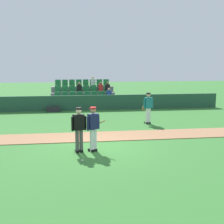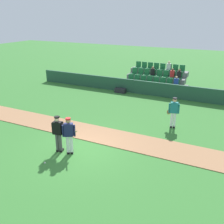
% 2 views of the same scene
% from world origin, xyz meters
% --- Properties ---
extents(ground_plane, '(80.00, 80.00, 0.00)m').
position_xyz_m(ground_plane, '(0.00, 0.00, 0.00)').
color(ground_plane, '#33702D').
extents(infield_dirt_path, '(28.00, 1.86, 0.03)m').
position_xyz_m(infield_dirt_path, '(0.00, 1.77, 0.01)').
color(infield_dirt_path, '#9E704C').
rests_on(infield_dirt_path, ground).
extents(dugout_fence, '(20.00, 0.16, 1.08)m').
position_xyz_m(dugout_fence, '(0.00, 9.78, 0.54)').
color(dugout_fence, '#234C38').
rests_on(dugout_fence, ground).
extents(stadium_bleachers, '(5.00, 2.95, 2.30)m').
position_xyz_m(stadium_bleachers, '(0.02, 11.66, 0.62)').
color(stadium_bleachers, slate).
rests_on(stadium_bleachers, ground).
extents(batter_navy_jersey, '(0.74, 0.70, 1.76)m').
position_xyz_m(batter_navy_jersey, '(-0.17, -0.57, 0.97)').
color(batter_navy_jersey, white).
rests_on(batter_navy_jersey, ground).
extents(umpire_home_plate, '(0.58, 0.36, 1.76)m').
position_xyz_m(umpire_home_plate, '(-0.73, -0.62, 1.00)').
color(umpire_home_plate, '#4C4C4C').
rests_on(umpire_home_plate, ground).
extents(runner_teal_jersey, '(0.67, 0.37, 1.76)m').
position_xyz_m(runner_teal_jersey, '(3.29, 4.37, 0.96)').
color(runner_teal_jersey, white).
rests_on(runner_teal_jersey, ground).
extents(baseball, '(0.07, 0.07, 0.07)m').
position_xyz_m(baseball, '(-0.67, -1.75, 0.04)').
color(baseball, white).
rests_on(baseball, ground).
extents(equipment_bag, '(0.90, 0.36, 0.36)m').
position_xyz_m(equipment_bag, '(-2.18, 9.33, 0.18)').
color(equipment_bag, '#232328').
rests_on(equipment_bag, ground).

